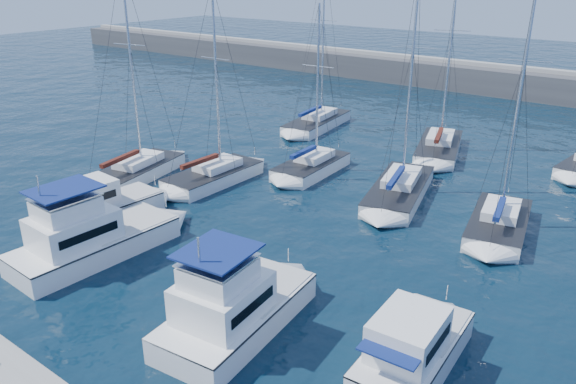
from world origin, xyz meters
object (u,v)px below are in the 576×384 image
Objects in this scene: motor_yacht_port_inner at (88,239)px; sailboat_mid_c at (312,166)px; motor_yacht_stbd_inner at (232,309)px; sailboat_back_a at (317,122)px; sailboat_mid_d at (399,190)px; motor_yacht_stbd_outer at (411,351)px; motor_yacht_port_outer at (96,209)px; sailboat_mid_b at (214,176)px; sailboat_mid_a at (135,171)px; sailboat_back_b at (439,147)px; sailboat_mid_e at (499,223)px.

sailboat_mid_c is (1.85, 18.05, -0.62)m from motor_yacht_port_inner.
motor_yacht_stbd_inner is 32.80m from sailboat_back_a.
sailboat_mid_c is at bearing 109.02° from motor_yacht_stbd_inner.
sailboat_mid_d is (7.44, -0.33, 0.01)m from sailboat_mid_c.
motor_yacht_stbd_inner is 7.51m from motor_yacht_stbd_outer.
motor_yacht_port_outer is 0.60× the size of sailboat_mid_c.
sailboat_mid_b is (-13.09, 12.34, -0.61)m from motor_yacht_stbd_inner.
sailboat_mid_c is 0.80× the size of sailboat_mid_d.
sailboat_mid_a is 24.49m from sailboat_back_b.
sailboat_mid_c is at bearing -136.35° from sailboat_back_b.
sailboat_mid_e is 24.64m from sailboat_back_a.
motor_yacht_port_inner is (3.42, -2.92, 0.19)m from motor_yacht_port_outer.
sailboat_mid_b is at bearing -139.43° from sailboat_back_b.
sailboat_mid_d is (17.06, 8.46, -0.00)m from sailboat_mid_a.
motor_yacht_stbd_inner is 0.52× the size of sailboat_back_b.
sailboat_back_a reaches higher than sailboat_mid_a.
sailboat_back_a is at bearing 111.77° from motor_yacht_stbd_inner.
motor_yacht_port_inner is 0.57× the size of sailboat_mid_d.
sailboat_mid_c is 0.79× the size of sailboat_mid_e.
motor_yacht_port_outer is 4.50m from motor_yacht_port_inner.
sailboat_back_b is at bearing 70.78° from motor_yacht_port_outer.
motor_yacht_stbd_inner reaches higher than motor_yacht_port_outer.
sailboat_mid_b reaches higher than motor_yacht_port_inner.
sailboat_mid_c is 14.61m from sailboat_mid_e.
motor_yacht_stbd_inner is 28.69m from sailboat_back_b.
motor_yacht_stbd_inner is at bearing -100.49° from sailboat_mid_d.
motor_yacht_stbd_inner is 0.51× the size of sailboat_back_a.
sailboat_back_a is at bearing 97.56° from motor_yacht_port_outer.
sailboat_mid_a reaches higher than motor_yacht_stbd_inner.
motor_yacht_stbd_outer is (21.07, -0.84, -0.00)m from motor_yacht_port_outer.
motor_yacht_stbd_inner is at bearing -8.42° from motor_yacht_port_outer.
sailboat_mid_e is at bearing -9.20° from sailboat_mid_c.
sailboat_back_a reaches higher than sailboat_mid_b.
sailboat_mid_a is 0.97× the size of sailboat_mid_d.
motor_yacht_port_inner is at bearing 172.70° from motor_yacht_stbd_inner.
motor_yacht_stbd_inner reaches higher than motor_yacht_stbd_outer.
sailboat_mid_d is (-1.20, 17.90, -0.61)m from motor_yacht_stbd_inner.
motor_yacht_port_inner is 29.18m from sailboat_back_a.
sailboat_mid_e is (19.79, 13.50, -0.40)m from motor_yacht_port_outer.
sailboat_mid_e reaches higher than sailboat_back_b.
motor_yacht_port_inner is 18.16m from sailboat_mid_c.
motor_yacht_stbd_outer is at bearing -25.47° from sailboat_mid_b.
sailboat_back_b is at bearing 89.51° from motor_yacht_stbd_inner.
sailboat_mid_c reaches higher than motor_yacht_port_outer.
sailboat_back_b is (-8.80, 11.94, -0.02)m from sailboat_mid_e.
sailboat_back_a is at bearing 102.18° from motor_yacht_port_inner.
sailboat_back_b is at bearing 58.19° from sailboat_mid_c.
motor_yacht_stbd_outer is at bearing 1.86° from motor_yacht_port_outer.
sailboat_back_b is (-10.08, 26.28, -0.42)m from motor_yacht_stbd_outer.
sailboat_mid_b is at bearing -178.27° from sailboat_mid_e.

